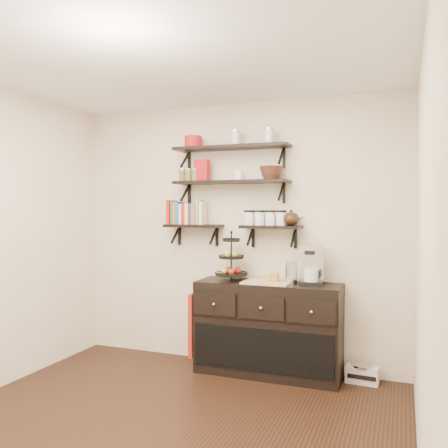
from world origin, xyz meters
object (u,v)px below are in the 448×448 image
(sideboard, at_px, (268,328))
(fruit_stand, at_px, (232,264))
(radio, at_px, (362,374))
(coffee_maker, at_px, (312,265))

(sideboard, height_order, fruit_stand, fruit_stand)
(sideboard, height_order, radio, sideboard)
(fruit_stand, height_order, radio, fruit_stand)
(fruit_stand, xyz_separation_m, coffee_maker, (0.80, 0.02, 0.02))
(fruit_stand, distance_m, radio, 1.59)
(fruit_stand, bearing_deg, sideboard, -0.49)
(coffee_maker, relative_size, radio, 1.26)
(sideboard, relative_size, fruit_stand, 2.97)
(fruit_stand, distance_m, coffee_maker, 0.80)
(radio, bearing_deg, sideboard, -170.62)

